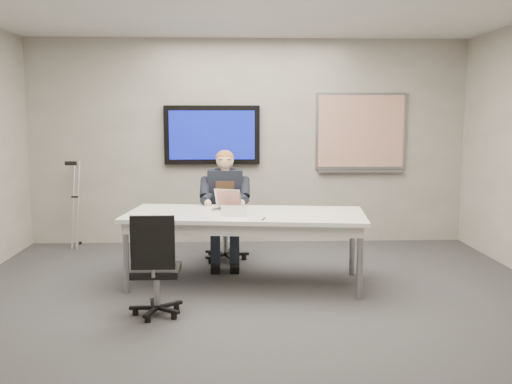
{
  "coord_description": "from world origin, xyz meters",
  "views": [
    {
      "loc": [
        -0.2,
        -4.87,
        1.75
      ],
      "look_at": [
        0.02,
        1.01,
        0.97
      ],
      "focal_mm": 40.0,
      "sensor_mm": 36.0,
      "label": 1
    }
  ],
  "objects_px": {
    "conference_table": "(245,221)",
    "office_chair_near": "(156,284)",
    "office_chair_far": "(225,233)",
    "seated_person": "(225,219)",
    "laptop": "(228,205)"
  },
  "relations": [
    {
      "from": "conference_table",
      "to": "office_chair_near",
      "type": "xyz_separation_m",
      "value": [
        -0.8,
        -0.97,
        -0.38
      ]
    },
    {
      "from": "conference_table",
      "to": "office_chair_far",
      "type": "xyz_separation_m",
      "value": [
        -0.23,
        1.03,
        -0.34
      ]
    },
    {
      "from": "office_chair_far",
      "to": "seated_person",
      "type": "relative_size",
      "value": 0.79
    },
    {
      "from": "conference_table",
      "to": "office_chair_far",
      "type": "height_order",
      "value": "office_chair_far"
    },
    {
      "from": "office_chair_near",
      "to": "seated_person",
      "type": "distance_m",
      "value": 1.86
    },
    {
      "from": "office_chair_near",
      "to": "office_chair_far",
      "type": "bearing_deg",
      "value": -106.28
    },
    {
      "from": "office_chair_far",
      "to": "office_chair_near",
      "type": "distance_m",
      "value": 2.09
    },
    {
      "from": "office_chair_far",
      "to": "seated_person",
      "type": "height_order",
      "value": "seated_person"
    },
    {
      "from": "office_chair_near",
      "to": "laptop",
      "type": "distance_m",
      "value": 1.44
    },
    {
      "from": "office_chair_far",
      "to": "laptop",
      "type": "relative_size",
      "value": 2.82
    },
    {
      "from": "conference_table",
      "to": "office_chair_near",
      "type": "distance_m",
      "value": 1.32
    },
    {
      "from": "conference_table",
      "to": "office_chair_far",
      "type": "bearing_deg",
      "value": 109.32
    },
    {
      "from": "office_chair_far",
      "to": "laptop",
      "type": "distance_m",
      "value": 0.94
    },
    {
      "from": "office_chair_far",
      "to": "seated_person",
      "type": "bearing_deg",
      "value": -92.25
    },
    {
      "from": "seated_person",
      "to": "office_chair_far",
      "type": "bearing_deg",
      "value": 89.68
    }
  ]
}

